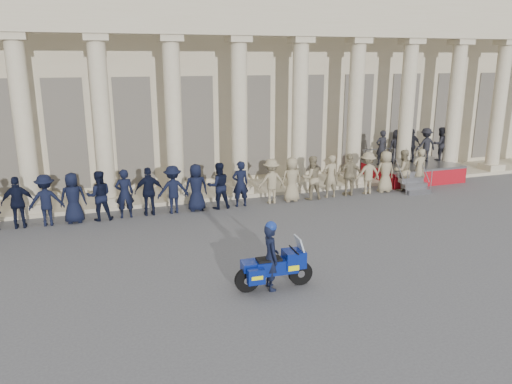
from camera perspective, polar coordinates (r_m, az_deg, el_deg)
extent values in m
plane|color=#4A4A4D|center=(13.01, 3.37, -9.81)|extent=(90.00, 90.00, 0.00)
cube|color=#BAAC8C|center=(26.30, -9.43, 12.74)|extent=(40.00, 10.00, 9.00)
cube|color=#BAAC8C|center=(20.91, -5.91, 0.02)|extent=(40.00, 2.60, 0.15)
cube|color=#BAAC8C|center=(19.47, -5.88, 18.87)|extent=(35.80, 1.00, 1.00)
cube|color=#BAAC8C|center=(19.66, -24.10, -1.53)|extent=(0.90, 0.90, 0.30)
cylinder|color=#BAAC8C|center=(19.10, -25.04, 6.99)|extent=(0.64, 0.64, 5.60)
cube|color=#BAAC8C|center=(18.98, -26.05, 15.72)|extent=(0.85, 0.85, 0.24)
cube|color=#BAAC8C|center=(19.58, -16.53, -0.89)|extent=(0.90, 0.90, 0.30)
cylinder|color=#BAAC8C|center=(19.01, -17.19, 7.69)|extent=(0.64, 0.64, 5.60)
cube|color=#BAAC8C|center=(18.90, -17.90, 16.49)|extent=(0.85, 0.85, 0.24)
cube|color=#BAAC8C|center=(19.84, -9.03, -0.23)|extent=(0.90, 0.90, 0.30)
cylinder|color=#BAAC8C|center=(19.29, -9.39, 8.25)|extent=(0.64, 0.64, 5.60)
cube|color=#BAAC8C|center=(19.17, -9.78, 16.95)|extent=(0.85, 0.85, 0.24)
cube|color=#BAAC8C|center=(20.44, -1.85, 0.40)|extent=(0.90, 0.90, 0.30)
cylinder|color=#BAAC8C|center=(19.90, -1.93, 8.64)|extent=(0.64, 0.64, 5.60)
cube|color=#BAAC8C|center=(19.79, -2.00, 17.08)|extent=(0.85, 0.85, 0.24)
cube|color=#BAAC8C|center=(21.33, 4.82, 0.98)|extent=(0.90, 0.90, 0.30)
cylinder|color=#BAAC8C|center=(20.82, 5.00, 8.88)|extent=(0.64, 0.64, 5.60)
cube|color=#BAAC8C|center=(20.71, 5.19, 16.94)|extent=(0.85, 0.85, 0.24)
cube|color=#BAAC8C|center=(22.50, 10.89, 1.49)|extent=(0.90, 0.90, 0.30)
cylinder|color=#BAAC8C|center=(22.01, 11.27, 8.98)|extent=(0.64, 0.64, 5.60)
cube|color=#BAAC8C|center=(21.91, 11.67, 16.59)|extent=(0.85, 0.85, 0.24)
cube|color=#BAAC8C|center=(23.89, 16.30, 1.94)|extent=(0.90, 0.90, 0.30)
cylinder|color=#BAAC8C|center=(23.43, 16.83, 8.98)|extent=(0.64, 0.64, 5.60)
cube|color=#BAAC8C|center=(23.33, 17.39, 16.12)|extent=(0.85, 0.85, 0.24)
cube|color=#BAAC8C|center=(25.47, 21.09, 2.32)|extent=(0.90, 0.90, 0.30)
cylinder|color=#BAAC8C|center=(25.04, 21.72, 8.92)|extent=(0.64, 0.64, 5.60)
cube|color=#BAAC8C|center=(24.95, 22.39, 15.58)|extent=(0.85, 0.85, 0.24)
cube|color=#BAAC8C|center=(27.21, 25.29, 2.64)|extent=(0.90, 0.90, 0.30)
cylinder|color=#BAAC8C|center=(26.80, 26.00, 8.81)|extent=(0.64, 0.64, 5.60)
cube|color=#BAAC8C|center=(26.72, 26.73, 15.02)|extent=(0.85, 0.85, 0.24)
cube|color=black|center=(21.10, -20.84, 6.13)|extent=(1.30, 0.12, 4.20)
cube|color=black|center=(21.19, -13.77, 6.71)|extent=(1.30, 0.12, 4.20)
cube|color=black|center=(21.59, -6.85, 7.18)|extent=(1.30, 0.12, 4.20)
cube|color=black|center=(22.29, -0.26, 7.53)|extent=(1.30, 0.12, 4.20)
cube|color=black|center=(23.26, 5.86, 7.77)|extent=(1.30, 0.12, 4.20)
cube|color=black|center=(24.47, 11.44, 7.91)|extent=(1.30, 0.12, 4.20)
cube|color=black|center=(25.89, 16.45, 7.97)|extent=(1.30, 0.12, 4.20)
cube|color=black|center=(27.47, 20.92, 7.97)|extent=(1.30, 0.12, 4.20)
cube|color=black|center=(29.21, 24.88, 7.94)|extent=(1.30, 0.12, 4.20)
imported|color=black|center=(18.16, -25.54, -1.10)|extent=(1.03, 0.43, 1.75)
imported|color=black|center=(18.07, -22.87, -0.87)|extent=(1.13, 0.65, 1.75)
imported|color=black|center=(18.03, -20.18, -0.64)|extent=(0.86, 0.56, 1.75)
imported|color=black|center=(18.03, -17.48, -0.41)|extent=(0.85, 0.66, 1.75)
imported|color=black|center=(18.06, -14.79, -0.18)|extent=(0.64, 0.42, 1.75)
imported|color=black|center=(18.14, -12.11, 0.05)|extent=(1.03, 0.43, 1.75)
imported|color=black|center=(18.26, -9.47, 0.28)|extent=(1.13, 0.65, 1.75)
imported|color=black|center=(18.41, -6.86, 0.51)|extent=(0.86, 0.56, 1.75)
imported|color=black|center=(18.61, -4.30, 0.73)|extent=(0.85, 0.66, 1.75)
imported|color=black|center=(18.84, -1.80, 0.94)|extent=(0.64, 0.42, 1.75)
imported|color=gray|center=(19.24, 1.76, 1.24)|extent=(1.13, 0.65, 1.75)
imported|color=gray|center=(19.55, 4.09, 1.43)|extent=(0.86, 0.56, 1.75)
imported|color=gray|center=(19.90, 6.35, 1.62)|extent=(0.85, 0.66, 1.75)
imported|color=gray|center=(20.27, 8.52, 1.79)|extent=(0.64, 0.42, 1.75)
imported|color=gray|center=(20.68, 10.62, 1.96)|extent=(1.03, 0.43, 1.75)
imported|color=gray|center=(21.11, 12.63, 2.12)|extent=(1.13, 0.65, 1.75)
imported|color=gray|center=(21.56, 14.56, 2.27)|extent=(0.86, 0.56, 1.75)
imported|color=gray|center=(22.04, 16.40, 2.41)|extent=(0.85, 0.66, 1.75)
imported|color=gray|center=(22.54, 18.17, 2.54)|extent=(0.64, 0.42, 1.75)
cube|color=gray|center=(24.23, 17.47, 3.06)|extent=(3.82, 2.73, 0.10)
cube|color=#9E0C16|center=(23.27, 19.34, 1.45)|extent=(3.82, 0.04, 0.67)
cube|color=#9E0C16|center=(23.24, 13.64, 1.87)|extent=(0.04, 2.73, 0.67)
cube|color=#9E0C16|center=(25.47, 20.82, 2.43)|extent=(0.04, 2.73, 0.67)
cube|color=gray|center=(21.84, 18.07, 0.06)|extent=(1.10, 0.28, 0.19)
cube|color=gray|center=(22.01, 17.68, 0.72)|extent=(1.10, 0.28, 0.19)
cube|color=gray|center=(22.18, 17.29, 1.37)|extent=(1.10, 0.28, 0.19)
cube|color=gray|center=(22.36, 16.90, 2.02)|extent=(1.10, 0.28, 0.19)
cylinder|color=gray|center=(25.17, 15.80, 4.89)|extent=(3.82, 0.04, 0.04)
imported|color=black|center=(23.33, 14.16, 4.94)|extent=(0.57, 0.38, 1.57)
imported|color=black|center=(23.77, 15.78, 5.01)|extent=(0.77, 0.50, 1.57)
imported|color=black|center=(24.24, 17.34, 5.08)|extent=(0.92, 0.38, 1.57)
imported|color=black|center=(24.72, 18.84, 5.14)|extent=(1.01, 0.58, 1.57)
imported|color=black|center=(25.22, 20.28, 5.19)|extent=(0.76, 0.59, 1.57)
cylinder|color=black|center=(12.59, 5.09, -9.21)|extent=(0.61, 0.15, 0.61)
cylinder|color=black|center=(12.18, -1.02, -10.02)|extent=(0.61, 0.15, 0.61)
cube|color=navy|center=(12.27, 2.30, -8.46)|extent=(1.07, 0.43, 0.35)
cube|color=navy|center=(12.36, 4.34, -7.57)|extent=(0.52, 0.50, 0.41)
cube|color=silver|center=(12.45, 4.32, -8.47)|extent=(0.21, 0.28, 0.11)
cube|color=#B2BFCC|center=(12.30, 5.05, -6.14)|extent=(0.21, 0.43, 0.49)
cube|color=black|center=(12.15, 1.49, -7.77)|extent=(0.61, 0.34, 0.09)
cube|color=navy|center=(12.05, -0.82, -8.53)|extent=(0.33, 0.32, 0.20)
cube|color=navy|center=(11.87, 0.01, -9.63)|extent=(0.42, 0.22, 0.37)
cube|color=#EAEC0C|center=(11.87, 0.01, -9.63)|extent=(0.28, 0.23, 0.09)
cube|color=navy|center=(12.39, -0.79, -8.55)|extent=(0.42, 0.22, 0.37)
cube|color=#EAEC0C|center=(12.39, -0.79, -8.55)|extent=(0.28, 0.23, 0.09)
cylinder|color=silver|center=(12.45, -0.07, -9.57)|extent=(0.55, 0.11, 0.09)
cylinder|color=black|center=(12.28, 4.36, -6.63)|extent=(0.06, 0.64, 0.03)
imported|color=black|center=(12.13, 1.70, -7.44)|extent=(0.42, 0.62, 1.65)
sphere|color=navy|center=(11.86, 1.72, -3.99)|extent=(0.28, 0.28, 0.28)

